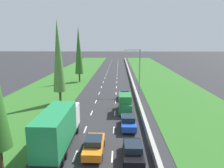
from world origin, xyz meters
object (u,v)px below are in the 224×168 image
object	(u,v)px
grey_hatchback_right_lane_fifth	(124,95)
poplar_tree_second	(58,56)
black_sedan_right_lane	(133,151)
poplar_tree_third	(79,50)
orange_sedan_centre_lane	(94,145)
blue_sedan_right_lane	(128,122)
green_box_truck_left_lane	(59,128)
green_van_right_lane	(125,103)
street_light_mast	(138,68)

from	to	relation	value
grey_hatchback_right_lane_fifth	poplar_tree_second	world-z (taller)	poplar_tree_second
black_sedan_right_lane	poplar_tree_third	size ratio (longest dim) A/B	0.32
orange_sedan_centre_lane	poplar_tree_third	size ratio (longest dim) A/B	0.32
blue_sedan_right_lane	orange_sedan_centre_lane	bearing A→B (deg)	-120.36
orange_sedan_centre_lane	green_box_truck_left_lane	size ratio (longest dim) A/B	0.48
orange_sedan_centre_lane	green_van_right_lane	bearing A→B (deg)	74.66
green_van_right_lane	poplar_tree_third	distance (m)	27.09
blue_sedan_right_lane	street_light_mast	distance (m)	18.56
green_box_truck_left_lane	street_light_mast	world-z (taller)	street_light_mast
green_box_truck_left_lane	orange_sedan_centre_lane	bearing A→B (deg)	-12.93
poplar_tree_second	street_light_mast	xyz separation A→B (m)	(13.91, 7.71, -2.89)
black_sedan_right_lane	blue_sedan_right_lane	size ratio (longest dim) A/B	1.00
green_van_right_lane	poplar_tree_second	xyz separation A→B (m)	(-11.01, 4.23, 6.72)
blue_sedan_right_lane	poplar_tree_second	xyz separation A→B (m)	(-11.29, 10.12, 7.31)
green_van_right_lane	street_light_mast	world-z (taller)	street_light_mast
poplar_tree_second	green_van_right_lane	bearing A→B (deg)	-21.01
blue_sedan_right_lane	green_box_truck_left_lane	world-z (taller)	green_box_truck_left_lane
street_light_mast	grey_hatchback_right_lane_fifth	bearing A→B (deg)	-121.70
black_sedan_right_lane	blue_sedan_right_lane	world-z (taller)	same
green_box_truck_left_lane	poplar_tree_third	size ratio (longest dim) A/B	0.66
black_sedan_right_lane	green_van_right_lane	xyz separation A→B (m)	(-0.38, 12.95, 0.59)
black_sedan_right_lane	green_box_truck_left_lane	bearing A→B (deg)	165.90
poplar_tree_second	poplar_tree_third	bearing A→B (deg)	90.85
poplar_tree_third	poplar_tree_second	bearing A→B (deg)	-89.15
orange_sedan_centre_lane	poplar_tree_second	bearing A→B (deg)	115.55
green_van_right_lane	poplar_tree_third	xyz separation A→B (m)	(-11.30, 23.66, 6.79)
black_sedan_right_lane	poplar_tree_third	distance (m)	39.13
blue_sedan_right_lane	poplar_tree_third	distance (m)	32.58
poplar_tree_second	black_sedan_right_lane	bearing A→B (deg)	-56.44
green_van_right_lane	poplar_tree_third	bearing A→B (deg)	115.53
orange_sedan_centre_lane	green_box_truck_left_lane	distance (m)	3.95
grey_hatchback_right_lane_fifth	poplar_tree_second	xyz separation A→B (m)	(-11.12, -3.19, 7.28)
green_box_truck_left_lane	grey_hatchback_right_lane_fifth	size ratio (longest dim) A/B	2.41
green_van_right_lane	green_box_truck_left_lane	bearing A→B (deg)	-121.77
orange_sedan_centre_lane	blue_sedan_right_lane	xyz separation A→B (m)	(3.55, 6.06, 0.00)
poplar_tree_second	poplar_tree_third	world-z (taller)	poplar_tree_third
poplar_tree_second	poplar_tree_third	xyz separation A→B (m)	(-0.29, 19.43, 0.07)
poplar_tree_third	black_sedan_right_lane	bearing A→B (deg)	-72.30
blue_sedan_right_lane	green_van_right_lane	bearing A→B (deg)	92.65
street_light_mast	orange_sedan_centre_lane	bearing A→B (deg)	-104.48
poplar_tree_second	poplar_tree_third	distance (m)	19.43
green_van_right_lane	blue_sedan_right_lane	bearing A→B (deg)	-87.35
green_box_truck_left_lane	poplar_tree_second	xyz separation A→B (m)	(-4.13, 15.35, 5.94)
green_van_right_lane	poplar_tree_third	world-z (taller)	poplar_tree_third
green_van_right_lane	street_light_mast	distance (m)	12.87
grey_hatchback_right_lane_fifth	street_light_mast	distance (m)	6.90
green_box_truck_left_lane	poplar_tree_second	world-z (taller)	poplar_tree_second
green_box_truck_left_lane	green_van_right_lane	size ratio (longest dim) A/B	1.92
orange_sedan_centre_lane	poplar_tree_second	xyz separation A→B (m)	(-7.74, 16.18, 7.31)
blue_sedan_right_lane	street_light_mast	size ratio (longest dim) A/B	0.50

